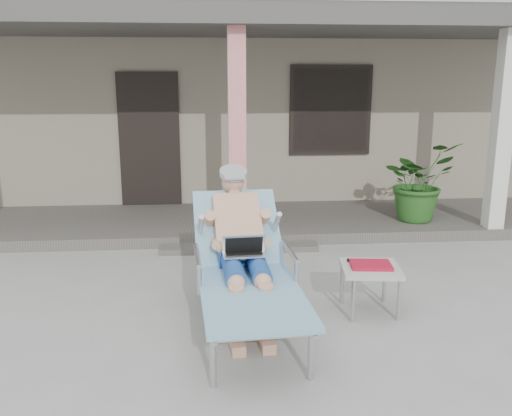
{
  "coord_description": "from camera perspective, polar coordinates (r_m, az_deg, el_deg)",
  "views": [
    {
      "loc": [
        -0.34,
        -4.74,
        2.11
      ],
      "look_at": [
        0.11,
        0.6,
        0.85
      ],
      "focal_mm": 38.0,
      "sensor_mm": 36.0,
      "label": 1
    }
  ],
  "objects": [
    {
      "name": "ground",
      "position": [
        5.2,
        -0.67,
        -10.71
      ],
      "size": [
        60.0,
        60.0,
        0.0
      ],
      "primitive_type": "plane",
      "color": "#9E9E99",
      "rests_on": "ground"
    },
    {
      "name": "house",
      "position": [
        11.25,
        -3.14,
        10.95
      ],
      "size": [
        10.4,
        5.4,
        3.3
      ],
      "color": "gray",
      "rests_on": "ground"
    },
    {
      "name": "porch_deck",
      "position": [
        8.01,
        -2.23,
        -1.5
      ],
      "size": [
        10.0,
        2.0,
        0.15
      ],
      "primitive_type": "cube",
      "color": "#605B56",
      "rests_on": "ground"
    },
    {
      "name": "porch_overhang",
      "position": [
        7.72,
        -2.4,
        18.26
      ],
      "size": [
        10.0,
        2.3,
        2.85
      ],
      "color": "silver",
      "rests_on": "porch_deck"
    },
    {
      "name": "porch_step",
      "position": [
        6.92,
        -1.79,
        -4.21
      ],
      "size": [
        2.0,
        0.3,
        0.07
      ],
      "primitive_type": "cube",
      "color": "#605B56",
      "rests_on": "ground"
    },
    {
      "name": "lounger",
      "position": [
        4.71,
        -1.37,
        -2.17
      ],
      "size": [
        0.94,
        2.19,
        1.4
      ],
      "rotation": [
        0.0,
        0.0,
        0.07
      ],
      "color": "#B7B7BC",
      "rests_on": "ground"
    },
    {
      "name": "side_table",
      "position": [
        5.14,
        11.95,
        -6.5
      ],
      "size": [
        0.59,
        0.59,
        0.47
      ],
      "rotation": [
        0.0,
        0.0,
        -0.12
      ],
      "color": "#B4B3AF",
      "rests_on": "ground"
    },
    {
      "name": "potted_palm",
      "position": [
        8.07,
        16.72,
        2.71
      ],
      "size": [
        1.28,
        1.21,
        1.13
      ],
      "primitive_type": "imported",
      "rotation": [
        0.0,
        0.0,
        0.4
      ],
      "color": "#26591E",
      "rests_on": "porch_deck"
    }
  ]
}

